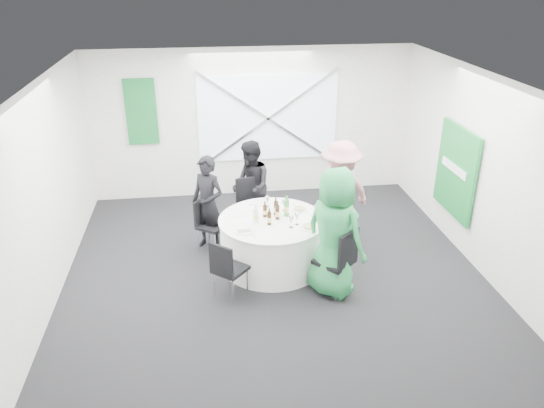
{
  "coord_description": "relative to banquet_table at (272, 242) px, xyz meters",
  "views": [
    {
      "loc": [
        -0.94,
        -6.63,
        4.15
      ],
      "look_at": [
        0.0,
        0.2,
        1.0
      ],
      "focal_mm": 35.0,
      "sensor_mm": 36.0,
      "label": 1
    }
  ],
  "objects": [
    {
      "name": "window_panel",
      "position": [
        0.3,
        2.76,
        1.12
      ],
      "size": [
        2.6,
        0.03,
        1.6
      ],
      "primitive_type": "cube",
      "color": "silver",
      "rests_on": "wall_back"
    },
    {
      "name": "person_man_back_left",
      "position": [
        -0.91,
        0.68,
        0.38
      ],
      "size": [
        0.66,
        0.62,
        1.52
      ],
      "primitive_type": "imported",
      "rotation": [
        0.0,
        0.0,
        -0.64
      ],
      "color": "black",
      "rests_on": "floor"
    },
    {
      "name": "green_banner",
      "position": [
        -2.0,
        2.75,
        1.32
      ],
      "size": [
        0.55,
        0.04,
        1.2
      ],
      "primitive_type": "cube",
      "color": "#146429",
      "rests_on": "wall_back"
    },
    {
      "name": "ceiling",
      "position": [
        0.0,
        -0.2,
        2.42
      ],
      "size": [
        6.0,
        6.0,
        0.0
      ],
      "primitive_type": "plane",
      "rotation": [
        3.14,
        0.0,
        0.0
      ],
      "color": "silver",
      "rests_on": "wall_back"
    },
    {
      "name": "plate_back_right",
      "position": [
        0.45,
        0.24,
        0.4
      ],
      "size": [
        0.24,
        0.24,
        0.04
      ],
      "color": "white",
      "rests_on": "banquet_table"
    },
    {
      "name": "green_water_bottle",
      "position": [
        0.23,
        0.08,
        0.51
      ],
      "size": [
        0.08,
        0.08,
        0.32
      ],
      "color": "green",
      "rests_on": "banquet_table"
    },
    {
      "name": "knife_a",
      "position": [
        0.42,
        0.4,
        0.38
      ],
      "size": [
        0.08,
        0.14,
        0.01
      ],
      "primitive_type": "cube",
      "rotation": [
        0.0,
        0.0,
        0.46
      ],
      "color": "silver",
      "rests_on": "banquet_table"
    },
    {
      "name": "wall_front",
      "position": [
        0.0,
        -3.2,
        1.02
      ],
      "size": [
        6.0,
        0.0,
        6.0
      ],
      "primitive_type": "plane",
      "rotation": [
        -1.57,
        0.0,
        0.0
      ],
      "color": "silver",
      "rests_on": "floor"
    },
    {
      "name": "person_woman_pink",
      "position": [
        1.13,
        0.49,
        0.49
      ],
      "size": [
        1.24,
        0.92,
        1.74
      ],
      "primitive_type": "imported",
      "rotation": [
        0.0,
        0.0,
        -2.73
      ],
      "color": "tan",
      "rests_on": "floor"
    },
    {
      "name": "chair_front_right",
      "position": [
        0.79,
        -0.89,
        0.2
      ],
      "size": [
        0.63,
        0.63,
        0.99
      ],
      "rotation": [
        0.0,
        0.0,
        3.87
      ],
      "color": "black",
      "rests_on": "floor"
    },
    {
      "name": "wine_glass_b",
      "position": [
        0.22,
        0.27,
        0.5
      ],
      "size": [
        0.07,
        0.07,
        0.17
      ],
      "color": "white",
      "rests_on": "banquet_table"
    },
    {
      "name": "wine_glass_c",
      "position": [
        0.33,
        -0.22,
        0.5
      ],
      "size": [
        0.07,
        0.07,
        0.17
      ],
      "color": "white",
      "rests_on": "banquet_table"
    },
    {
      "name": "beer_bottle_c",
      "position": [
        0.08,
        -0.01,
        0.49
      ],
      "size": [
        0.06,
        0.06,
        0.28
      ],
      "color": "#331D09",
      "rests_on": "banquet_table"
    },
    {
      "name": "beer_bottle_b",
      "position": [
        0.07,
        0.13,
        0.49
      ],
      "size": [
        0.06,
        0.06,
        0.28
      ],
      "color": "#331D09",
      "rests_on": "banquet_table"
    },
    {
      "name": "plate_back_left",
      "position": [
        -0.51,
        0.24,
        0.39
      ],
      "size": [
        0.25,
        0.25,
        0.01
      ],
      "color": "white",
      "rests_on": "banquet_table"
    },
    {
      "name": "knife_b",
      "position": [
        -0.21,
        0.53,
        0.38
      ],
      "size": [
        0.15,
        0.03,
        0.01
      ],
      "primitive_type": "cube",
      "rotation": [
        0.0,
        0.0,
        1.65
      ],
      "color": "silver",
      "rests_on": "banquet_table"
    },
    {
      "name": "fork_c",
      "position": [
        -0.55,
        -0.17,
        0.38
      ],
      "size": [
        0.1,
        0.13,
        0.01
      ],
      "primitive_type": "cube",
      "rotation": [
        0.0,
        0.0,
        -2.54
      ],
      "color": "silver",
      "rests_on": "banquet_table"
    },
    {
      "name": "person_man_back",
      "position": [
        -0.18,
        1.25,
        0.39
      ],
      "size": [
        0.51,
        0.8,
        1.53
      ],
      "primitive_type": "imported",
      "rotation": [
        0.0,
        0.0,
        -1.43
      ],
      "color": "black",
      "rests_on": "floor"
    },
    {
      "name": "chair_back_left",
      "position": [
        -0.94,
        0.65,
        0.1
      ],
      "size": [
        0.52,
        0.52,
        0.83
      ],
      "rotation": [
        0.0,
        0.0,
        0.97
      ],
      "color": "black",
      "rests_on": "floor"
    },
    {
      "name": "knife_c",
      "position": [
        -0.33,
        -0.47,
        0.38
      ],
      "size": [
        0.1,
        0.13,
        0.01
      ],
      "primitive_type": "cube",
      "rotation": [
        0.0,
        0.0,
        -2.48
      ],
      "color": "silver",
      "rests_on": "banquet_table"
    },
    {
      "name": "window_brace_b",
      "position": [
        0.3,
        2.72,
        1.12
      ],
      "size": [
        2.63,
        0.05,
        1.84
      ],
      "primitive_type": "cube",
      "rotation": [
        0.0,
        -0.97,
        0.0
      ],
      "color": "silver",
      "rests_on": "window_panel"
    },
    {
      "name": "fork_a",
      "position": [
        0.57,
        0.07,
        0.38
      ],
      "size": [
        0.08,
        0.14,
        0.01
      ],
      "primitive_type": "cube",
      "rotation": [
        0.0,
        0.0,
        0.43
      ],
      "color": "silver",
      "rests_on": "banquet_table"
    },
    {
      "name": "wine_glass_a",
      "position": [
        -0.01,
        0.42,
        0.5
      ],
      "size": [
        0.07,
        0.07,
        0.17
      ],
      "color": "white",
      "rests_on": "banquet_table"
    },
    {
      "name": "beer_bottle_d",
      "position": [
        -0.06,
        -0.17,
        0.48
      ],
      "size": [
        0.06,
        0.06,
        0.26
      ],
      "color": "#331D09",
      "rests_on": "banquet_table"
    },
    {
      "name": "plate_back",
      "position": [
        -0.09,
        0.57,
        0.39
      ],
      "size": [
        0.3,
        0.3,
        0.01
      ],
      "color": "white",
      "rests_on": "banquet_table"
    },
    {
      "name": "wine_glass_d",
      "position": [
        0.23,
        -0.3,
        0.5
      ],
      "size": [
        0.07,
        0.07,
        0.17
      ],
      "color": "white",
      "rests_on": "banquet_table"
    },
    {
      "name": "window_brace_a",
      "position": [
        0.3,
        2.72,
        1.12
      ],
      "size": [
        2.63,
        0.05,
        1.84
      ],
      "primitive_type": "cube",
      "rotation": [
        0.0,
        0.97,
        0.0
      ],
      "color": "silver",
      "rests_on": "window_panel"
    },
    {
      "name": "plate_front_left",
      "position": [
        -0.43,
        -0.32,
        0.39
      ],
      "size": [
        0.29,
        0.29,
        0.01
      ],
      "color": "white",
      "rests_on": "banquet_table"
    },
    {
      "name": "chair_front_left",
      "position": [
        -0.72,
        -0.8,
        0.12
      ],
      "size": [
        0.55,
        0.55,
        0.86
      ],
      "rotation": [
        0.0,
        0.0,
        2.41
      ],
      "color": "black",
      "rests_on": "floor"
    },
    {
      "name": "wall_left",
      "position": [
        -3.0,
        -0.2,
        1.02
      ],
      "size": [
        0.0,
        6.0,
        6.0
      ],
      "primitive_type": "plane",
      "rotation": [
        1.57,
        0.0,
        1.57
      ],
      "color": "silver",
      "rests_on": "floor"
    },
    {
      "name": "floor",
      "position": [
        0.0,
        -0.2,
        -0.38
      ],
      "size": [
        6.0,
        6.0,
        0.0
      ],
      "primitive_type": "plane",
      "color": "black",
      "rests_on": "ground"
    },
    {
      "name": "wall_back",
      "position": [
        0.0,
        2.8,
        1.02
      ],
      "size": [
        6.0,
        0.0,
        6.0
      ],
      "primitive_type": "plane",
      "rotation": [
        1.57,
        0.0,
        0.0
      ],
      "color": "silver",
      "rests_on": "floor"
    },
    {
      "name": "clear_water_bottle",
      "position": [
        -0.24,
        -0.08,
        0.49
      ],
      "size": [
        0.08,
        0.08,
        0.28
      ],
      "color": "silver",
      "rests_on": "banquet_table"
    },
    {
      "name": "plate_front_right",
      "position": [
        0.48,
        -0.35,
        0.4
      ],
      "size": [
        0.27,
        0.27,
        0.04
      ],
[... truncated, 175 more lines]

